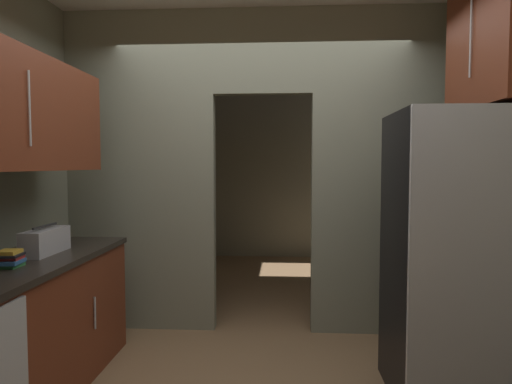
% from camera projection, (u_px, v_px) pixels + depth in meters
% --- Properties ---
extents(kitchen_partition, '(3.44, 0.12, 2.80)m').
position_uv_depth(kitchen_partition, '(261.00, 163.00, 3.91)').
color(kitchen_partition, gray).
rests_on(kitchen_partition, ground).
extents(adjoining_room_shell, '(3.44, 3.30, 2.80)m').
position_uv_depth(adjoining_room_shell, '(269.00, 170.00, 6.10)').
color(adjoining_room_shell, gray).
rests_on(adjoining_room_shell, ground).
extents(refrigerator, '(0.84, 0.76, 1.79)m').
position_uv_depth(refrigerator, '(462.00, 257.00, 2.77)').
color(refrigerator, black).
rests_on(refrigerator, ground).
extents(lower_cabinet_run, '(0.65, 2.18, 0.88)m').
position_uv_depth(lower_cabinet_run, '(6.00, 343.00, 2.57)').
color(lower_cabinet_run, maroon).
rests_on(lower_cabinet_run, ground).
extents(upper_cabinet_fridgeside, '(0.36, 0.93, 0.96)m').
position_uv_depth(upper_cabinet_fridgeside, '(501.00, 30.00, 2.77)').
color(upper_cabinet_fridgeside, maroon).
extents(boombox, '(0.15, 0.41, 0.19)m').
position_uv_depth(boombox, '(45.00, 241.00, 2.94)').
color(boombox, '#B2B2B7').
rests_on(boombox, lower_cabinet_run).
extents(book_stack, '(0.14, 0.15, 0.10)m').
position_uv_depth(book_stack, '(10.00, 259.00, 2.54)').
color(book_stack, '#388C47').
rests_on(book_stack, lower_cabinet_run).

